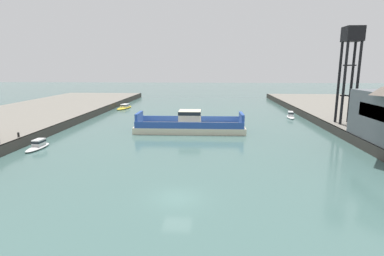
{
  "coord_description": "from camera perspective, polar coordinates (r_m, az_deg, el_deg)",
  "views": [
    {
      "loc": [
        2.82,
        -24.44,
        11.24
      ],
      "look_at": [
        0.0,
        21.15,
        2.0
      ],
      "focal_mm": 28.23,
      "sensor_mm": 36.0,
      "label": 1
    }
  ],
  "objects": [
    {
      "name": "ground_plane",
      "position": [
        27.04,
        -2.84,
        -13.13
      ],
      "size": [
        400.0,
        400.0,
        0.0
      ],
      "primitive_type": "plane",
      "color": "#476B66"
    },
    {
      "name": "chain_ferry",
      "position": [
        53.72,
        -0.4,
        0.58
      ],
      "size": [
        19.3,
        6.88,
        3.73
      ],
      "color": "beige",
      "rests_on": "ground"
    },
    {
      "name": "moored_boat_near_left",
      "position": [
        72.0,
        18.12,
        2.3
      ],
      "size": [
        2.26,
        5.59,
        1.37
      ],
      "color": "white",
      "rests_on": "ground"
    },
    {
      "name": "moored_boat_near_right",
      "position": [
        85.99,
        -12.64,
        3.93
      ],
      "size": [
        3.49,
        8.5,
        1.14
      ],
      "color": "yellow",
      "rests_on": "ground"
    },
    {
      "name": "moored_boat_mid_left",
      "position": [
        47.56,
        -27.07,
        -2.91
      ],
      "size": [
        1.77,
        5.13,
        1.3
      ],
      "color": "white",
      "rests_on": "ground"
    },
    {
      "name": "crane_tower",
      "position": [
        59.21,
        27.84,
        12.61
      ],
      "size": [
        2.87,
        2.87,
        16.45
      ],
      "color": "black",
      "rests_on": "quay_right"
    },
    {
      "name": "bollard_left_far",
      "position": [
        49.47,
        -29.97,
        -1.04
      ],
      "size": [
        0.32,
        0.32,
        0.71
      ],
      "color": "black",
      "rests_on": "quay_left"
    },
    {
      "name": "bollard_right_far",
      "position": [
        46.42,
        31.2,
        -1.9
      ],
      "size": [
        0.32,
        0.32,
        0.71
      ],
      "color": "black",
      "rests_on": "quay_right"
    }
  ]
}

